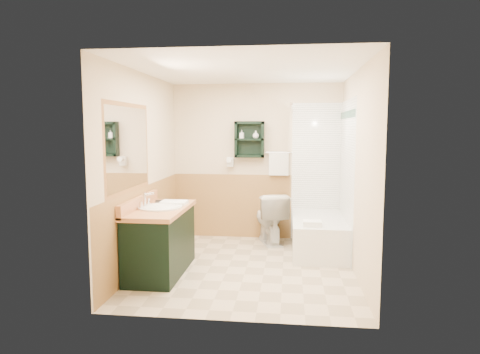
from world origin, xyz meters
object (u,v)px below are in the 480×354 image
Objects in this scene: wall_shelf at (249,139)px; bathtub at (318,234)px; vanity_book at (155,194)px; hair_dryer at (230,162)px; soap_bottle_b at (256,135)px; vanity at (161,240)px; soap_bottle_a at (242,136)px; toilet at (270,218)px.

wall_shelf is 0.37× the size of bathtub.
wall_shelf is 1.75m from bathtub.
vanity_book is (-2.08, -0.83, 0.66)m from bathtub.
hair_dryer is (-0.30, 0.02, -0.35)m from wall_shelf.
vanity is at bearing -120.12° from soap_bottle_b.
hair_dryer is 2.00× the size of soap_bottle_b.
vanity is at bearing -108.86° from hair_dryer.
soap_bottle_a is at bearing 180.00° from soap_bottle_b.
wall_shelf reaches higher than soap_bottle_a.
hair_dryer is 1.10× the size of vanity_book.
hair_dryer is 0.19× the size of vanity.
vanity_book is at bearing 23.38° from toilet.
vanity_book is 1.82× the size of soap_bottle_b.
vanity is 2.23m from soap_bottle_a.
wall_shelf reaches higher than hair_dryer.
soap_bottle_b is at bearing -57.78° from toilet.
toilet is (1.23, 1.51, -0.02)m from vanity.
vanity is at bearing -114.42° from soap_bottle_a.
wall_shelf is 2.29× the size of hair_dryer.
wall_shelf reaches higher than bathtub.
toilet is at bearing -32.06° from wall_shelf.
soap_bottle_a reaches higher than toilet.
vanity is 0.83× the size of bathtub.
soap_bottle_a is (0.78, 1.71, 1.20)m from vanity.
soap_bottle_a is (-0.45, 0.20, 1.22)m from toilet.
toilet is at bearing -24.28° from soap_bottle_a.
wall_shelf is at bearing 2.43° from soap_bottle_a.
soap_bottle_b is (0.10, -0.01, 0.06)m from wall_shelf.
toilet is at bearing 153.54° from bathtub.
vanity_book is at bearing -158.23° from bathtub.
vanity_book reaches higher than vanity.
bathtub is 6.88× the size of vanity_book.
soap_bottle_a reaches higher than hair_dryer.
wall_shelf is 0.12m from soap_bottle_b.
hair_dryer is 1.87× the size of soap_bottle_a.
vanity_book is at bearing -118.32° from hair_dryer.
toilet is (0.63, -0.23, -0.82)m from hair_dryer.
wall_shelf is 4.29× the size of soap_bottle_a.
hair_dryer is at bearing 170.65° from soap_bottle_a.
soap_bottle_a is at bearing -41.14° from toilet.
hair_dryer is 0.16× the size of bathtub.
hair_dryer is at bearing -37.08° from toilet.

